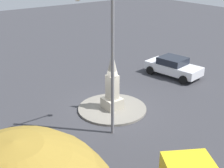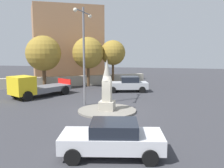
% 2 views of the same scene
% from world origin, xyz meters
% --- Properties ---
extents(ground_plane, '(80.00, 80.00, 0.00)m').
position_xyz_m(ground_plane, '(0.00, 0.00, 0.00)').
color(ground_plane, '#38383D').
extents(traffic_island, '(4.06, 4.06, 0.13)m').
position_xyz_m(traffic_island, '(0.00, 0.00, 0.06)').
color(traffic_island, gray).
rests_on(traffic_island, ground).
extents(monument, '(1.02, 1.02, 3.51)m').
position_xyz_m(monument, '(0.00, 0.00, 1.60)').
color(monument, '#B2AA99').
rests_on(monument, traffic_island).
extents(streetlamp, '(3.80, 0.28, 7.37)m').
position_xyz_m(streetlamp, '(-1.56, -2.12, 4.54)').
color(streetlamp, slate).
rests_on(streetlamp, ground).
extents(car_white_passing, '(2.61, 4.43, 1.44)m').
position_xyz_m(car_white_passing, '(7.08, 1.78, 0.75)').
color(car_white_passing, silver).
rests_on(car_white_passing, ground).
extents(car_silver_parked_left, '(2.72, 4.44, 1.54)m').
position_xyz_m(car_silver_parked_left, '(-8.37, 0.28, 0.77)').
color(car_silver_parked_left, '#B7BABF').
rests_on(car_silver_parked_left, ground).
extents(truck_yellow_waiting, '(5.72, 4.46, 1.99)m').
position_xyz_m(truck_yellow_waiting, '(-3.68, -7.49, 0.94)').
color(truck_yellow_waiting, yellow).
rests_on(truck_yellow_waiting, ground).
extents(stone_boundary_wall, '(9.44, 15.68, 1.14)m').
position_xyz_m(stone_boundary_wall, '(-11.18, -6.45, 0.57)').
color(stone_boundary_wall, '#B2AA99').
rests_on(stone_boundary_wall, ground).
extents(corner_building, '(9.81, 10.58, 9.64)m').
position_xyz_m(corner_building, '(-15.26, -8.80, 4.82)').
color(corner_building, '#A87A56').
rests_on(corner_building, ground).
extents(tree_near_wall, '(3.58, 3.58, 5.64)m').
position_xyz_m(tree_near_wall, '(-11.07, -4.64, 3.83)').
color(tree_near_wall, brown).
rests_on(tree_near_wall, ground).
extents(tree_mid_cluster, '(3.78, 3.78, 5.72)m').
position_xyz_m(tree_mid_cluster, '(-8.62, -8.89, 3.81)').
color(tree_mid_cluster, brown).
rests_on(tree_mid_cluster, ground).
extents(tree_far_corner, '(2.92, 2.92, 5.31)m').
position_xyz_m(tree_far_corner, '(-12.57, -2.04, 3.83)').
color(tree_far_corner, brown).
rests_on(tree_far_corner, ground).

